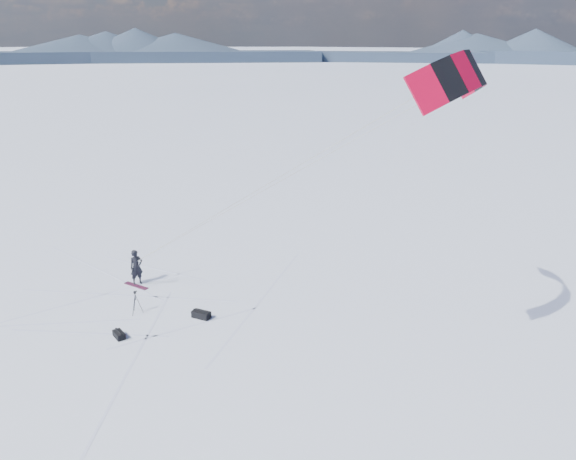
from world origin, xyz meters
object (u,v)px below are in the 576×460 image
Objects in this scene: tripod at (136,299)px; gear_bag_a at (201,314)px; snowkiter at (138,284)px; gear_bag_b at (119,335)px; snowboard at (136,286)px.

gear_bag_a is at bearing -14.82° from tripod.
tripod reaches higher than snowkiter.
snowboard is at bearing 150.61° from gear_bag_b.
snowkiter is 3.68m from tripod.
snowboard is 1.36× the size of tripod.
tripod is 1.28× the size of gear_bag_a.
gear_bag_a is at bearing -8.82° from snowboard.
gear_bag_a reaches higher than snowboard.
tripod is 3.34m from gear_bag_a.
gear_bag_b is (3.39, -4.47, 0.13)m from snowboard.
tripod is (2.49, -2.60, 0.76)m from snowkiter.
snowkiter is 1.22× the size of snowboard.
tripod is at bearing -162.71° from gear_bag_a.
snowboard is at bearing 164.09° from gear_bag_a.
gear_bag_a reaches higher than gear_bag_b.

